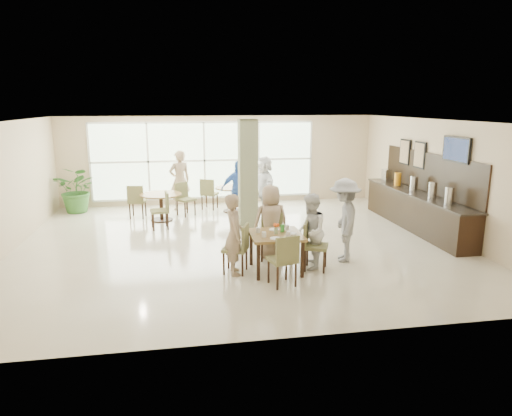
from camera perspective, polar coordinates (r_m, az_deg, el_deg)
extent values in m
plane|color=beige|center=(10.66, -2.15, -4.38)|extent=(10.00, 10.00, 0.00)
plane|color=white|center=(10.19, -2.29, 10.83)|extent=(10.00, 10.00, 0.00)
plane|color=beige|center=(14.76, -4.52, 5.99)|extent=(10.00, 0.00, 10.00)
plane|color=beige|center=(6.02, 3.43, -4.22)|extent=(10.00, 0.00, 10.00)
plane|color=beige|center=(10.89, -29.31, 1.90)|extent=(0.00, 9.00, 9.00)
plane|color=beige|center=(12.04, 22.14, 3.51)|extent=(0.00, 9.00, 9.00)
plane|color=silver|center=(14.70, -6.46, 5.92)|extent=(7.00, 0.00, 7.00)
cube|color=#606747|center=(11.56, -1.03, 4.11)|extent=(0.45, 0.45, 2.80)
cube|color=brown|center=(8.72, 2.50, -3.39)|extent=(0.99, 0.99, 0.05)
cube|color=black|center=(8.37, 0.28, -6.78)|extent=(0.06, 0.06, 0.70)
cube|color=black|center=(8.54, 5.81, -6.43)|extent=(0.06, 0.06, 0.70)
cube|color=black|center=(9.14, -0.62, -5.05)|extent=(0.06, 0.06, 0.70)
cube|color=black|center=(9.30, 4.45, -4.77)|extent=(0.06, 0.06, 0.70)
cylinder|color=brown|center=(12.81, -11.82, 1.67)|extent=(1.13, 1.13, 0.04)
cylinder|color=black|center=(12.89, -11.75, 0.03)|extent=(0.10, 0.10, 0.71)
cylinder|color=black|center=(12.97, -11.68, -1.43)|extent=(0.60, 0.60, 0.03)
cylinder|color=brown|center=(13.61, -2.90, 2.57)|extent=(1.06, 1.06, 0.04)
cylinder|color=black|center=(13.68, -2.88, 1.03)|extent=(0.10, 0.10, 0.71)
cylinder|color=black|center=(13.75, -2.86, -0.36)|extent=(0.60, 0.60, 0.03)
cylinder|color=white|center=(8.47, 1.00, -3.33)|extent=(0.08, 0.08, 0.10)
cylinder|color=white|center=(8.75, 0.25, -2.79)|extent=(0.08, 0.08, 0.10)
cylinder|color=white|center=(8.53, 4.08, -3.24)|extent=(0.08, 0.08, 0.10)
cylinder|color=white|center=(8.97, 3.90, -2.44)|extent=(0.08, 0.08, 0.10)
cylinder|color=white|center=(8.39, 2.44, -3.81)|extent=(0.20, 0.20, 0.01)
cylinder|color=white|center=(8.97, 2.29, -2.70)|extent=(0.20, 0.20, 0.01)
cylinder|color=white|center=(8.72, 4.43, -3.19)|extent=(0.20, 0.20, 0.01)
cylinder|color=#99B27F|center=(8.69, 2.51, -2.85)|extent=(0.07, 0.07, 0.12)
sphere|color=#FC5915|center=(8.67, 2.71, -2.14)|extent=(0.07, 0.07, 0.07)
sphere|color=#FC5915|center=(8.69, 2.38, -2.11)|extent=(0.07, 0.07, 0.07)
sphere|color=#FC5915|center=(8.64, 2.46, -2.20)|extent=(0.07, 0.07, 0.07)
cube|color=green|center=(8.82, 3.33, -2.53)|extent=(0.09, 0.08, 0.15)
cube|color=black|center=(12.48, 19.33, -0.41)|extent=(0.60, 4.60, 0.90)
cube|color=black|center=(12.38, 19.49, 1.70)|extent=(0.64, 4.70, 0.04)
cube|color=black|center=(12.44, 20.84, 4.13)|extent=(0.04, 4.60, 1.00)
cylinder|color=silver|center=(11.17, 23.02, 1.41)|extent=(0.20, 0.20, 0.40)
cylinder|color=silver|center=(11.75, 21.21, 2.09)|extent=(0.20, 0.20, 0.40)
cylinder|color=silver|center=(12.52, 19.12, 2.87)|extent=(0.20, 0.20, 0.40)
cylinder|color=orange|center=(13.30, 17.28, 3.47)|extent=(0.18, 0.18, 0.36)
cube|color=silver|center=(13.92, 15.99, 3.95)|extent=(0.18, 0.30, 0.36)
cube|color=black|center=(11.42, 23.77, 6.71)|extent=(0.06, 1.00, 0.58)
cube|color=#7F99CC|center=(11.41, 23.66, 6.71)|extent=(0.01, 0.92, 0.50)
cube|color=black|center=(12.81, 19.79, 6.25)|extent=(0.04, 0.55, 0.70)
cube|color=brown|center=(12.80, 19.69, 6.25)|extent=(0.01, 0.47, 0.62)
cube|color=black|center=(13.51, 18.13, 6.68)|extent=(0.04, 0.55, 0.70)
cube|color=brown|center=(13.50, 18.04, 6.68)|extent=(0.01, 0.47, 0.62)
imported|color=#356D2B|center=(14.49, -21.40, 2.16)|extent=(1.57, 1.57, 1.37)
imported|color=tan|center=(8.58, -2.74, -3.30)|extent=(0.41, 0.59, 1.55)
imported|color=tan|center=(9.54, 1.86, -1.66)|extent=(0.79, 0.48, 1.54)
imported|color=white|center=(8.94, 6.80, -2.93)|extent=(0.72, 0.84, 1.49)
imported|color=gray|center=(9.44, 10.96, -1.50)|extent=(0.91, 1.24, 1.71)
imported|color=#4477CD|center=(12.78, -2.24, 2.32)|extent=(1.00, 0.61, 1.64)
imported|color=white|center=(13.64, 1.01, 3.04)|extent=(1.00, 1.65, 1.66)
imported|color=tan|center=(13.98, -9.51, 3.43)|extent=(0.77, 0.64, 1.81)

